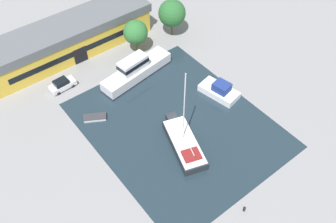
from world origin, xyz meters
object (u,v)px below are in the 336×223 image
quay_tree_near_building (136,32)px  small_dinghy (95,118)px  warehouse_building (69,38)px  quay_tree_by_water (172,13)px  parked_car (62,84)px  motor_cruiser (136,70)px  cabin_boat (220,90)px  sailboat_moored (184,143)px

quay_tree_near_building → small_dinghy: bearing=-146.9°
quay_tree_near_building → small_dinghy: quay_tree_near_building is taller
warehouse_building → small_dinghy: 17.16m
quay_tree_near_building → warehouse_building: bearing=141.3°
warehouse_building → quay_tree_by_water: size_ratio=4.28×
quay_tree_by_water → parked_car: quay_tree_by_water is taller
quay_tree_by_water → motor_cruiser: bearing=-155.3°
warehouse_building → cabin_boat: (13.09, -23.86, -2.01)m
warehouse_building → sailboat_moored: bearing=-85.5°
warehouse_building → motor_cruiser: bearing=-67.3°
quay_tree_by_water → parked_car: bearing=-178.7°
motor_cruiser → small_dinghy: 10.83m
sailboat_moored → cabin_boat: sailboat_moored is taller
quay_tree_by_water → small_dinghy: bearing=-157.1°
quay_tree_by_water → cabin_boat: bearing=-103.0°
warehouse_building → parked_car: 9.56m
quay_tree_by_water → sailboat_moored: (-14.76, -21.24, -3.81)m
motor_cruiser → cabin_boat: size_ratio=2.02×
quay_tree_near_building → quay_tree_by_water: quay_tree_by_water is taller
sailboat_moored → cabin_boat: (10.86, 4.38, 0.13)m
parked_car → sailboat_moored: sailboat_moored is taller
warehouse_building → small_dinghy: bearing=-106.7°
parked_car → small_dinghy: parked_car is taller
cabin_boat → motor_cruiser: bearing=113.3°
cabin_boat → parked_car: bearing=127.4°
parked_car → motor_cruiser: bearing=62.5°
quay_tree_by_water → motor_cruiser: (-11.79, -5.44, -3.09)m
quay_tree_near_building → quay_tree_by_water: bearing=1.5°
quay_tree_near_building → cabin_boat: size_ratio=0.94×
small_dinghy → cabin_boat: (17.96, -7.62, 0.59)m
sailboat_moored → warehouse_building: bearing=112.8°
quay_tree_near_building → parked_car: (-14.56, -0.29, -3.28)m
quay_tree_near_building → parked_car: bearing=-178.8°
warehouse_building → parked_car: warehouse_building is taller
quay_tree_by_water → motor_cruiser: size_ratio=0.52×
cabin_boat → small_dinghy: bearing=145.6°
warehouse_building → small_dinghy: (-4.87, -16.24, -2.61)m
quay_tree_by_water → small_dinghy: (-21.86, -9.24, -4.27)m
quay_tree_by_water → sailboat_moored: size_ratio=0.53×
quay_tree_by_water → cabin_boat: (-3.90, -16.86, -3.68)m
motor_cruiser → sailboat_moored: bearing=161.4°
motor_cruiser → cabin_boat: bearing=-153.3°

